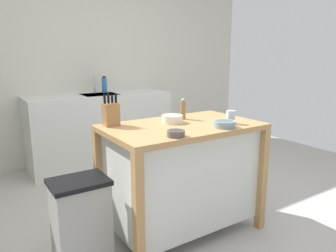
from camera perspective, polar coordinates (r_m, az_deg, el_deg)
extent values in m
plane|color=#ADA8A0|center=(2.79, 2.29, -17.52)|extent=(6.18, 6.18, 0.00)
cube|color=beige|center=(4.43, -14.86, 10.91)|extent=(5.18, 0.10, 2.60)
cube|color=#AD7F4C|center=(2.44, 2.57, -0.17)|extent=(1.18, 0.71, 0.04)
cube|color=silver|center=(2.55, 2.48, -8.77)|extent=(1.08, 0.61, 0.74)
cube|color=#AD7F4C|center=(2.05, -5.30, -15.98)|extent=(0.06, 0.06, 0.84)
cube|color=#AD7F4C|center=(2.71, 16.47, -9.16)|extent=(0.06, 0.06, 0.84)
cube|color=#AD7F4C|center=(2.60, -12.18, -9.87)|extent=(0.06, 0.06, 0.84)
cube|color=#AD7F4C|center=(3.14, 7.37, -5.68)|extent=(0.06, 0.06, 0.84)
cube|color=#9E7042|center=(2.41, -10.18, 2.04)|extent=(0.11, 0.09, 0.17)
cylinder|color=black|center=(2.37, -11.27, 4.76)|extent=(0.02, 0.02, 0.07)
cylinder|color=black|center=(2.39, -10.62, 4.93)|extent=(0.02, 0.02, 0.08)
cylinder|color=black|center=(2.40, -9.97, 4.79)|extent=(0.02, 0.02, 0.06)
cylinder|color=black|center=(2.41, -9.33, 4.95)|extent=(0.02, 0.02, 0.07)
cylinder|color=gray|center=(2.37, 10.01, 0.34)|extent=(0.16, 0.16, 0.05)
cylinder|color=#49555B|center=(2.36, 10.03, 0.84)|extent=(0.13, 0.13, 0.01)
cylinder|color=#564C47|center=(2.07, 1.41, -1.33)|extent=(0.12, 0.12, 0.04)
cylinder|color=#342D2A|center=(2.06, 1.41, -0.84)|extent=(0.10, 0.10, 0.01)
cylinder|color=silver|center=(2.49, 0.77, 1.28)|extent=(0.16, 0.16, 0.06)
cylinder|color=gray|center=(2.48, 0.77, 1.89)|extent=(0.13, 0.13, 0.01)
cylinder|color=silver|center=(2.50, 11.14, 1.58)|extent=(0.07, 0.07, 0.10)
cylinder|color=olive|center=(2.62, 2.70, 2.79)|extent=(0.04, 0.04, 0.14)
sphere|color=#99999E|center=(2.61, 2.72, 4.61)|extent=(0.03, 0.03, 0.03)
cube|color=gray|center=(2.26, -15.22, -17.04)|extent=(0.34, 0.26, 0.60)
cube|color=black|center=(2.12, -15.71, -9.62)|extent=(0.36, 0.28, 0.03)
cube|color=silver|center=(4.23, -11.95, -0.55)|extent=(1.80, 0.60, 0.91)
cube|color=silver|center=(4.13, -12.12, 5.38)|extent=(0.44, 0.36, 0.03)
cylinder|color=#B7BCC1|center=(4.27, -12.98, 7.25)|extent=(0.02, 0.02, 0.22)
cylinder|color=blue|center=(4.29, -11.30, 7.15)|extent=(0.07, 0.07, 0.19)
cylinder|color=black|center=(4.28, -11.37, 8.58)|extent=(0.04, 0.04, 0.02)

